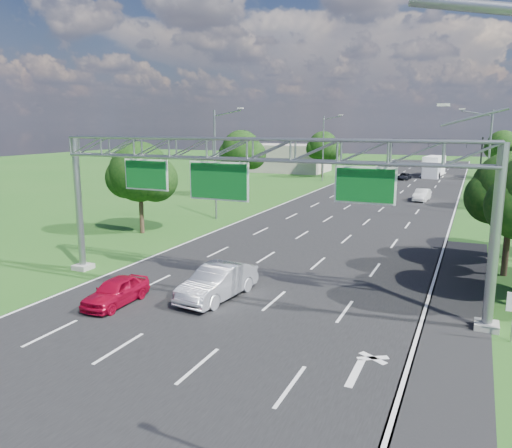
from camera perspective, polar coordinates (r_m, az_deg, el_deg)
The scene contains 19 objects.
ground at distance 42.84m, azimuth 9.08°, elevation -0.55°, with size 220.00×220.00×0.00m, color #205218.
road at distance 42.84m, azimuth 9.08°, elevation -0.55°, with size 18.00×180.00×0.02m, color black.
road_flare at distance 26.08m, azimuth 21.89°, elevation -9.03°, with size 3.00×30.00×0.02m, color black.
sign_gantry at distance 24.87m, azimuth -0.53°, elevation 7.13°, with size 23.50×1.00×9.56m.
traffic_signal at distance 75.73m, azimuth 21.72°, elevation 7.85°, with size 12.21×0.24×7.00m.
streetlight_l_near at distance 46.22m, azimuth -4.48°, elevation 7.40°, with size 2.97×0.22×10.16m.
streetlight_l_far at distance 78.75m, azimuth 7.83°, elevation 8.94°, with size 2.97×0.22×10.16m.
streetlight_r_mid at distance 50.69m, azimuth 24.83°, elevation 6.75°, with size 2.97×0.22×10.16m.
tree_verge_la at distance 40.99m, azimuth -13.03°, elevation 5.50°, with size 5.76×4.80×7.40m.
tree_verge_lb at distance 61.70m, azimuth -1.61°, elevation 8.26°, with size 5.76×4.80×8.06m.
tree_verge_lc at distance 84.06m, azimuth 7.71°, elevation 8.67°, with size 5.76×4.80×7.62m.
tree_verge_re at distance 88.76m, azimuth 26.39°, elevation 7.89°, with size 5.76×4.80×7.84m.
building_left at distance 94.59m, azimuth 3.71°, elevation 7.53°, with size 14.00×10.00×5.00m, color gray.
red_coupe at distance 25.59m, azimuth -15.71°, elevation -7.41°, with size 1.60×3.97×1.35m, color #A50725.
silver_sedan at distance 25.51m, azimuth -4.42°, elevation -6.64°, with size 1.81×5.20×1.71m, color #B7BAC4.
car_queue_a at distance 62.13m, azimuth 14.84°, elevation 3.53°, with size 1.94×4.77×1.38m, color white.
car_queue_b at distance 83.53m, azimuth 16.55°, elevation 5.24°, with size 1.77×3.85×1.07m, color black.
car_queue_d at distance 60.89m, azimuth 18.43°, elevation 3.16°, with size 1.44×4.14×1.36m, color beige.
box_truck at distance 90.20m, azimuth 19.61°, elevation 6.17°, with size 3.39×9.22×3.39m.
Camera 1 is at (10.58, -10.59, 8.71)m, focal length 35.00 mm.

